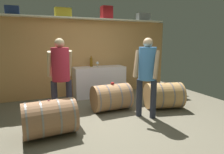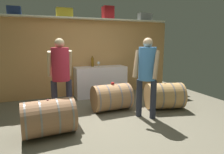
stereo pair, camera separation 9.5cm
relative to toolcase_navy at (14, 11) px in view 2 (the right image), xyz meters
name	(u,v)px [view 2 (the right image)]	position (x,y,z in m)	size (l,w,h in m)	color
ground_plane	(106,112)	(1.85, -1.49, -2.33)	(6.49, 7.57, 0.02)	#696351
back_wall_panel	(87,58)	(1.85, 0.15, -1.23)	(5.29, 0.10, 2.18)	tan
high_shelf_board	(88,19)	(1.85, 0.00, -0.12)	(4.87, 0.40, 0.03)	silver
toolcase_navy	(14,11)	(0.00, 0.00, 0.00)	(0.31, 0.20, 0.21)	navy
toolcase_yellow	(64,13)	(1.21, 0.00, 0.01)	(0.43, 0.21, 0.24)	yellow
toolcase_red	(108,13)	(2.44, 0.00, 0.07)	(0.30, 0.29, 0.35)	red
toolcase_grey	(145,17)	(3.67, 0.00, 0.01)	(0.42, 0.19, 0.22)	gray
work_cabinet	(101,81)	(2.15, -0.18, -1.89)	(1.48, 0.53, 0.86)	white
wine_bottle_amber	(92,62)	(1.94, -0.06, -1.32)	(0.08, 0.08, 0.31)	brown
wine_glass	(99,63)	(2.11, -0.11, -1.36)	(0.08, 0.08, 0.15)	white
wine_barrel_near	(112,97)	(2.01, -1.45, -2.01)	(0.89, 0.63, 0.62)	#AF7E51
wine_barrel_far	(49,117)	(0.58, -2.22, -2.01)	(0.90, 0.67, 0.62)	#9B6C4A
wine_barrel_flank	(164,96)	(3.22, -1.80, -2.01)	(0.95, 0.78, 0.62)	tan
tasting_cup	(113,83)	(2.04, -1.45, -1.69)	(0.07, 0.07, 0.04)	red
winemaker_pouring	(61,70)	(0.88, -1.54, -1.31)	(0.49, 0.42, 1.64)	#2D2D3D
visitor_tasting	(147,70)	(2.52, -2.12, -1.31)	(0.53, 0.53, 1.65)	#2A2D3C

